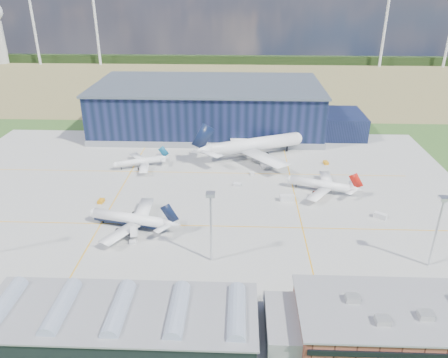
# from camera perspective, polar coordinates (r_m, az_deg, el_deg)

# --- Properties ---
(ground) EXTENTS (600.00, 600.00, 0.00)m
(ground) POSITION_cam_1_polar(r_m,az_deg,el_deg) (161.25, -4.50, -4.25)
(ground) COLOR #335520
(ground) RESTS_ON ground
(apron) EXTENTS (220.00, 160.00, 0.08)m
(apron) POSITION_cam_1_polar(r_m,az_deg,el_deg) (169.98, -4.13, -2.60)
(apron) COLOR gray
(apron) RESTS_ON ground
(farmland) EXTENTS (600.00, 220.00, 0.01)m
(farmland) POSITION_cam_1_polar(r_m,az_deg,el_deg) (368.64, -0.62, 12.63)
(farmland) COLOR olive
(farmland) RESTS_ON ground
(treeline) EXTENTS (600.00, 8.00, 8.00)m
(treeline) POSITION_cam_1_polar(r_m,az_deg,el_deg) (446.37, -0.09, 15.32)
(treeline) COLOR black
(treeline) RESTS_ON ground
(horizon_dressing) EXTENTS (440.20, 18.00, 70.00)m
(horizon_dressing) POSITION_cam_1_polar(r_m,az_deg,el_deg) (484.06, -24.59, 17.57)
(horizon_dressing) COLOR white
(horizon_dressing) RESTS_ON ground
(hangar) EXTENTS (145.00, 62.00, 26.10)m
(hangar) POSITION_cam_1_polar(r_m,az_deg,el_deg) (244.35, -1.43, 9.05)
(hangar) COLOR black
(hangar) RESTS_ON ground
(ops_building) EXTENTS (46.00, 23.00, 10.90)m
(ops_building) POSITION_cam_1_polar(r_m,az_deg,el_deg) (114.57, 21.40, -17.15)
(ops_building) COLOR brown
(ops_building) RESTS_ON ground
(glass_concourse) EXTENTS (78.00, 23.00, 8.60)m
(glass_concourse) POSITION_cam_1_polar(r_m,az_deg,el_deg) (112.00, -11.59, -17.54)
(glass_concourse) COLOR black
(glass_concourse) RESTS_ON ground
(light_mast_center) EXTENTS (2.60, 2.60, 23.00)m
(light_mast_center) POSITION_cam_1_polar(r_m,az_deg,el_deg) (126.78, -1.73, -4.86)
(light_mast_center) COLOR silver
(light_mast_center) RESTS_ON ground
(light_mast_east) EXTENTS (2.60, 2.60, 23.00)m
(light_mast_east) POSITION_cam_1_polar(r_m,az_deg,el_deg) (138.68, 26.26, -4.90)
(light_mast_east) COLOR silver
(light_mast_east) RESTS_ON ground
(airliner_navy) EXTENTS (40.98, 40.44, 11.08)m
(airliner_navy) POSITION_cam_1_polar(r_m,az_deg,el_deg) (151.70, -12.27, -4.41)
(airliner_navy) COLOR white
(airliner_navy) RESTS_ON ground
(airliner_red) EXTENTS (38.95, 38.54, 10.00)m
(airliner_red) POSITION_cam_1_polar(r_m,az_deg,el_deg) (177.30, 12.49, -0.16)
(airliner_red) COLOR white
(airliner_red) RESTS_ON ground
(airliner_widebody) EXTENTS (75.97, 75.33, 18.90)m
(airliner_widebody) POSITION_cam_1_polar(r_m,az_deg,el_deg) (206.69, 3.96, 5.37)
(airliner_widebody) COLOR white
(airliner_widebody) RESTS_ON ground
(airliner_regional) EXTENTS (34.02, 33.72, 8.50)m
(airliner_regional) POSITION_cam_1_polar(r_m,az_deg,el_deg) (199.67, -11.06, 2.64)
(airliner_regional) COLOR white
(airliner_regional) RESTS_ON ground
(gse_tug_a) EXTENTS (2.20, 3.30, 1.31)m
(gse_tug_a) POSITION_cam_1_polar(r_m,az_deg,el_deg) (173.01, -15.76, -2.80)
(gse_tug_a) COLOR orange
(gse_tug_a) RESTS_ON ground
(gse_tug_b) EXTENTS (2.52, 3.39, 1.35)m
(gse_tug_b) POSITION_cam_1_polar(r_m,az_deg,el_deg) (151.93, -8.37, -6.14)
(gse_tug_b) COLOR orange
(gse_tug_b) RESTS_ON ground
(gse_van_a) EXTENTS (5.66, 2.74, 2.41)m
(gse_van_a) POSITION_cam_1_polar(r_m,az_deg,el_deg) (169.31, 8.24, -2.48)
(gse_van_a) COLOR silver
(gse_van_a) RESTS_ON ground
(gse_cart_a) EXTENTS (2.30, 2.95, 1.13)m
(gse_cart_a) POSITION_cam_1_polar(r_m,az_deg,el_deg) (190.30, 3.69, 0.72)
(gse_cart_a) COLOR silver
(gse_cart_a) RESTS_ON ground
(gse_van_b) EXTENTS (4.78, 4.18, 2.02)m
(gse_van_b) POSITION_cam_1_polar(r_m,az_deg,el_deg) (165.57, 19.75, -4.56)
(gse_van_b) COLOR silver
(gse_van_b) RESTS_ON ground
(gse_tug_c) EXTENTS (2.40, 3.35, 1.35)m
(gse_tug_c) POSITION_cam_1_polar(r_m,az_deg,el_deg) (206.15, 13.15, 2.08)
(gse_tug_c) COLOR orange
(gse_tug_c) RESTS_ON ground
(gse_cart_b) EXTENTS (3.61, 2.95, 1.35)m
(gse_cart_b) POSITION_cam_1_polar(r_m,az_deg,el_deg) (179.59, 1.72, -0.74)
(gse_cart_b) COLOR silver
(gse_cart_b) RESTS_ON ground
(gse_van_c) EXTENTS (5.93, 4.37, 2.57)m
(gse_van_c) POSITION_cam_1_polar(r_m,az_deg,el_deg) (127.62, 20.41, -14.11)
(gse_van_c) COLOR silver
(gse_van_c) RESTS_ON ground
(airstair) EXTENTS (3.22, 5.77, 3.49)m
(airstair) POSITION_cam_1_polar(r_m,az_deg,el_deg) (147.17, -11.64, -7.04)
(airstair) COLOR silver
(airstair) RESTS_ON ground
(car_a) EXTENTS (3.26, 1.53, 1.08)m
(car_a) POSITION_cam_1_polar(r_m,az_deg,el_deg) (127.54, 21.88, -14.85)
(car_a) COLOR #99999E
(car_a) RESTS_ON ground
(car_b) EXTENTS (3.62, 1.80, 1.14)m
(car_b) POSITION_cam_1_polar(r_m,az_deg,el_deg) (121.72, -1.97, -14.84)
(car_b) COLOR #99999E
(car_b) RESTS_ON ground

